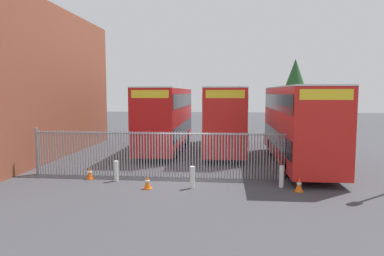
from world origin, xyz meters
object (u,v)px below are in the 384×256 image
at_px(double_decker_bus_behind_fence_left, 166,116).
at_px(double_decker_bus_behind_fence_right, 225,116).
at_px(double_decker_bus_near_gate, 298,122).
at_px(traffic_cone_near_kerb, 299,185).
at_px(traffic_cone_by_gate, 90,173).
at_px(traffic_cone_mid_forecourt, 147,182).
at_px(bollard_center_front, 192,177).
at_px(bollard_near_right, 282,176).
at_px(bollard_near_left, 116,171).

height_order(double_decker_bus_behind_fence_left, double_decker_bus_behind_fence_right, same).
distance_m(double_decker_bus_near_gate, traffic_cone_near_kerb, 6.10).
height_order(traffic_cone_by_gate, traffic_cone_mid_forecourt, same).
distance_m(double_decker_bus_near_gate, bollard_center_front, 8.00).
bearing_deg(traffic_cone_mid_forecourt, double_decker_bus_behind_fence_left, 95.11).
relative_size(double_decker_bus_behind_fence_right, traffic_cone_mid_forecourt, 18.32).
bearing_deg(double_decker_bus_near_gate, double_decker_bus_behind_fence_left, 151.27).
bearing_deg(double_decker_bus_near_gate, traffic_cone_mid_forecourt, -141.67).
relative_size(traffic_cone_by_gate, traffic_cone_near_kerb, 1.00).
bearing_deg(double_decker_bus_behind_fence_right, traffic_cone_near_kerb, -73.12).
xyz_separation_m(traffic_cone_mid_forecourt, traffic_cone_near_kerb, (6.33, 0.19, 0.00)).
height_order(double_decker_bus_behind_fence_left, bollard_near_right, double_decker_bus_behind_fence_left).
bearing_deg(traffic_cone_near_kerb, traffic_cone_by_gate, 172.57).
bearing_deg(traffic_cone_by_gate, double_decker_bus_behind_fence_left, 76.37).
relative_size(double_decker_bus_near_gate, traffic_cone_by_gate, 18.32).
bearing_deg(traffic_cone_mid_forecourt, double_decker_bus_behind_fence_right, 72.62).
bearing_deg(double_decker_bus_near_gate, traffic_cone_near_kerb, -100.30).
xyz_separation_m(bollard_near_left, bollard_center_front, (3.61, -0.88, 0.00)).
bearing_deg(double_decker_bus_near_gate, traffic_cone_by_gate, -157.18).
bearing_deg(bollard_near_left, double_decker_bus_behind_fence_right, 61.60).
bearing_deg(double_decker_bus_behind_fence_left, bollard_center_front, -74.36).
height_order(double_decker_bus_near_gate, bollard_near_left, double_decker_bus_near_gate).
height_order(double_decker_bus_behind_fence_left, bollard_center_front, double_decker_bus_behind_fence_left).
bearing_deg(double_decker_bus_behind_fence_left, bollard_near_right, -55.13).
height_order(double_decker_bus_near_gate, bollard_center_front, double_decker_bus_near_gate).
bearing_deg(double_decker_bus_near_gate, bollard_near_right, -108.19).
height_order(double_decker_bus_behind_fence_left, traffic_cone_near_kerb, double_decker_bus_behind_fence_left).
bearing_deg(bollard_near_right, double_decker_bus_near_gate, 71.81).
bearing_deg(bollard_near_right, bollard_near_left, 177.33).
bearing_deg(traffic_cone_by_gate, bollard_center_front, -12.73).
relative_size(double_decker_bus_behind_fence_left, bollard_center_front, 11.38).
distance_m(traffic_cone_mid_forecourt, traffic_cone_near_kerb, 6.33).
distance_m(bollard_near_left, bollard_near_right, 7.44).
height_order(double_decker_bus_near_gate, traffic_cone_by_gate, double_decker_bus_near_gate).
bearing_deg(traffic_cone_near_kerb, bollard_near_left, 173.05).
distance_m(traffic_cone_by_gate, traffic_cone_near_kerb, 9.50).
xyz_separation_m(double_decker_bus_near_gate, double_decker_bus_behind_fence_left, (-8.27, 4.54, 0.00)).
distance_m(double_decker_bus_behind_fence_left, bollard_center_front, 10.62).
height_order(bollard_near_right, traffic_cone_near_kerb, bollard_near_right).
bearing_deg(bollard_center_front, double_decker_bus_near_gate, 45.30).
relative_size(bollard_near_right, traffic_cone_near_kerb, 1.61).
xyz_separation_m(bollard_near_left, bollard_near_right, (7.43, -0.35, 0.00)).
distance_m(bollard_near_left, bollard_center_front, 3.72).
relative_size(bollard_near_left, bollard_center_front, 1.00).
relative_size(bollard_near_left, traffic_cone_by_gate, 1.61).
height_order(double_decker_bus_near_gate, double_decker_bus_behind_fence_left, same).
distance_m(double_decker_bus_behind_fence_right, traffic_cone_by_gate, 11.16).
relative_size(double_decker_bus_behind_fence_left, traffic_cone_mid_forecourt, 18.32).
height_order(double_decker_bus_behind_fence_right, traffic_cone_near_kerb, double_decker_bus_behind_fence_right).
xyz_separation_m(double_decker_bus_near_gate, traffic_cone_by_gate, (-10.44, -4.39, -2.13)).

